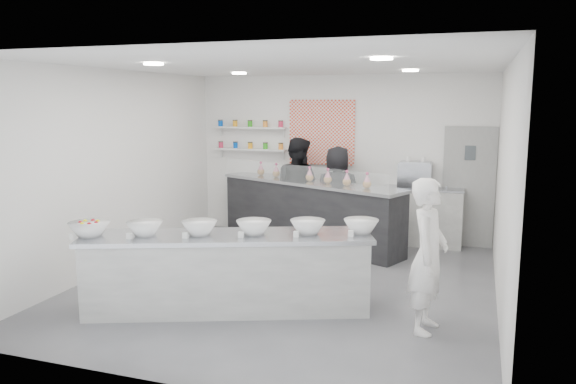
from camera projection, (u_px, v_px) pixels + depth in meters
The scene contains 26 objects.
floor at pixel (288, 284), 7.85m from camera, with size 6.00×6.00×0.00m, color #515156.
ceiling at pixel (288, 65), 7.36m from camera, with size 6.00×6.00×0.00m, color white.
back_wall at pixel (340, 157), 10.41m from camera, with size 5.50×5.50×0.00m, color white.
left_wall at pixel (116, 170), 8.48m from camera, with size 6.00×6.00×0.00m, color white.
right_wall at pixel (504, 188), 6.73m from camera, with size 6.00×6.00×0.00m, color white.
back_door at pixel (469, 187), 9.72m from camera, with size 0.88×0.04×2.10m, color gray.
pattern_panel at pixel (322, 132), 10.42m from camera, with size 1.25×0.03×1.20m, color red.
jar_shelf_lower at pixel (251, 149), 10.85m from camera, with size 1.45×0.22×0.04m, color silver.
jar_shelf_upper at pixel (250, 128), 10.79m from camera, with size 1.45×0.22×0.04m, color silver.
preserve_jars at pixel (250, 135), 10.79m from camera, with size 1.45×0.10×0.56m, color #CE2A4D, non-canonical shape.
downlight_0 at pixel (154, 64), 6.88m from camera, with size 0.24×0.24×0.02m, color white.
downlight_1 at pixel (381, 59), 5.98m from camera, with size 0.24×0.24×0.02m, color white.
downlight_2 at pixel (239, 73), 9.31m from camera, with size 0.24×0.24×0.02m, color white.
downlight_3 at pixel (410, 71), 8.41m from camera, with size 0.24×0.24×0.02m, color white.
prep_counter at pixel (228, 272), 6.82m from camera, with size 3.47×0.79×0.95m, color #9B9B97.
back_bar at pixel (309, 213), 9.93m from camera, with size 3.67×0.67×1.14m, color black.
sneeze_guard at pixel (298, 174), 9.58m from camera, with size 3.62×0.02×0.31m, color white.
espresso_ledge at pixel (422, 217), 9.87m from camera, with size 1.39×0.44×1.03m, color #9B9B97.
espresso_machine at pixel (415, 175), 9.79m from camera, with size 0.57×0.39×0.43m, color #93969E.
cup_stacks at pixel (412, 178), 9.82m from camera, with size 0.24×0.24×0.31m, color gray, non-canonical shape.
prep_bowls at pixel (227, 228), 6.73m from camera, with size 3.67×0.52×0.17m, color white, non-canonical shape.
label_cards at pixel (193, 240), 6.33m from camera, with size 3.31×0.04×0.07m, color white, non-canonical shape.
cookie_bags at pixel (310, 174), 9.82m from camera, with size 2.54×0.14×0.26m, color #D1718F, non-canonical shape.
woman_prep at pixel (428, 256), 6.15m from camera, with size 0.63×0.41×1.72m, color white.
staff_left at pixel (297, 189), 10.25m from camera, with size 0.91×0.71×1.88m, color black.
staff_right at pixel (337, 195), 10.01m from camera, with size 0.85×0.55×1.74m, color black.
Camera 1 is at (2.44, -7.13, 2.55)m, focal length 35.00 mm.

